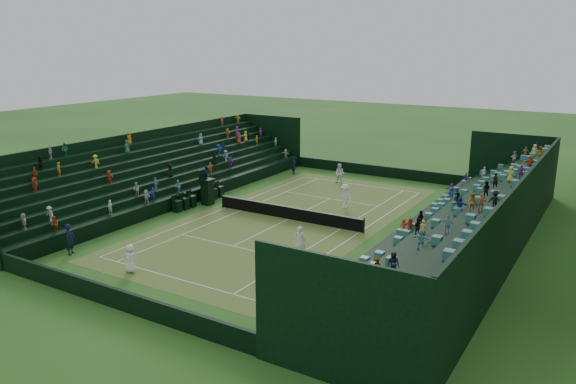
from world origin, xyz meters
name	(u,v)px	position (x,y,z in m)	size (l,w,h in m)	color
ground	(288,219)	(0.00, 0.00, 0.00)	(160.00, 160.00, 0.00)	#245B1C
court_surface	(288,219)	(0.00, 0.00, 0.01)	(12.97, 26.77, 0.01)	#41802A
perimeter_wall_north	(377,171)	(0.00, 15.88, 0.50)	(17.17, 0.20, 1.00)	black
perimeter_wall_south	(111,297)	(0.00, -15.88, 0.50)	(17.17, 0.20, 1.00)	black
perimeter_wall_east	(404,233)	(8.48, 0.00, 0.50)	(0.20, 31.77, 1.00)	black
perimeter_wall_west	(195,196)	(-8.48, 0.00, 0.50)	(0.20, 31.77, 1.00)	black
north_grandstand	(473,228)	(12.66, 0.00, 1.55)	(6.60, 32.00, 4.90)	black
south_grandstand	(155,177)	(-12.66, 0.00, 1.55)	(6.60, 32.00, 4.90)	black
tennis_net	(288,212)	(0.00, 0.00, 0.53)	(11.67, 0.10, 1.06)	black
umpire_chair	(207,188)	(-7.30, 0.07, 1.28)	(0.95, 0.95, 3.00)	black
courtside_chairs	(199,198)	(-7.93, -0.15, 0.47)	(0.57, 5.54, 1.24)	black
player_near_west	(131,259)	(-2.28, -12.49, 0.78)	(0.77, 0.50, 1.57)	white
player_near_east	(300,242)	(4.36, -5.87, 0.95)	(0.69, 0.45, 1.90)	white
player_far_west	(340,174)	(-1.64, 11.46, 0.89)	(0.86, 0.67, 1.77)	white
player_far_east	(345,196)	(2.13, 4.69, 0.92)	(1.19, 0.69, 1.84)	white
line_judge_north	(294,165)	(-7.01, 12.55, 0.85)	(0.62, 0.41, 1.70)	black
line_judge_south	(70,239)	(-7.32, -12.40, 0.93)	(0.68, 0.45, 1.86)	black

